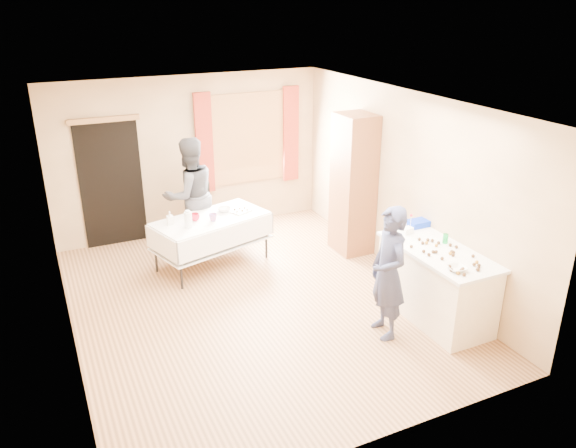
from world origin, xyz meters
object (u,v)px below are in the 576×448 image
party_table (212,237)px  chair (207,225)px  counter (436,283)px  girl (388,273)px  woman (190,195)px  cabinet (353,185)px

party_table → chair: (0.19, 0.87, -0.16)m
counter → chair: size_ratio=1.67×
girl → chair: bearing=-155.9°
party_table → chair: chair is taller
counter → woman: size_ratio=0.87×
chair → woman: bearing=-163.8°
cabinet → woman: size_ratio=1.20×
cabinet → chair: size_ratio=2.28×
counter → woman: (-2.15, 3.22, 0.45)m
counter → chair: chair is taller
cabinet → girl: cabinet is taller
woman → cabinet: bearing=142.6°
counter → woman: bearing=123.7°
cabinet → girl: bearing=-111.5°
chair → party_table: bearing=-121.4°
woman → girl: bearing=100.7°
girl → cabinet: bearing=165.5°
counter → girl: (-0.77, -0.07, 0.35)m
counter → girl: 0.85m
counter → party_table: (-2.04, 2.56, -0.01)m
counter → girl: bearing=-174.7°
counter → party_table: size_ratio=0.86×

